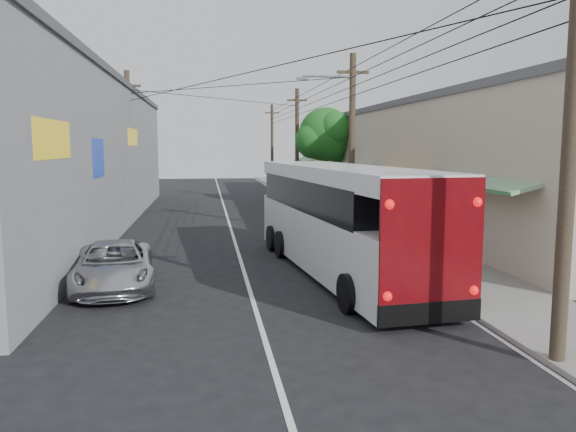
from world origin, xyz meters
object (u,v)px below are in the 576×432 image
at_px(jeepney, 114,266).
at_px(parked_suv, 320,221).
at_px(coach_bus, 339,218).
at_px(parked_car_far, 286,190).
at_px(pedestrian_far, 428,227).
at_px(parked_car_mid, 300,201).
at_px(pedestrian_near, 410,217).

distance_m(jeepney, parked_suv, 10.99).
bearing_deg(parked_suv, coach_bus, -97.09).
relative_size(coach_bus, jeepney, 2.56).
height_order(coach_bus, parked_suv, coach_bus).
height_order(coach_bus, parked_car_far, coach_bus).
bearing_deg(jeepney, parked_car_far, 64.14).
xyz_separation_m(parked_suv, pedestrian_far, (3.80, -2.99, 0.07)).
distance_m(parked_car_mid, pedestrian_far, 13.45).
relative_size(jeepney, pedestrian_near, 2.50).
distance_m(pedestrian_near, pedestrian_far, 1.39).
height_order(jeepney, parked_car_mid, parked_car_mid).
distance_m(coach_bus, jeepney, 6.95).
distance_m(jeepney, pedestrian_far, 12.43).
height_order(coach_bus, pedestrian_far, coach_bus).
xyz_separation_m(parked_suv, parked_car_far, (0.80, 16.31, 0.07)).
height_order(parked_car_mid, parked_car_far, parked_car_far).
relative_size(parked_car_mid, pedestrian_near, 2.08).
relative_size(parked_car_far, pedestrian_near, 2.67).
xyz_separation_m(coach_bus, jeepney, (-6.79, -0.99, -1.12)).
bearing_deg(pedestrian_near, jeepney, 46.84).
bearing_deg(parked_car_mid, parked_suv, -97.61).
xyz_separation_m(jeepney, parked_suv, (7.60, 7.93, 0.10)).
height_order(pedestrian_near, pedestrian_far, pedestrian_near).
height_order(jeepney, pedestrian_near, pedestrian_near).
bearing_deg(jeepney, parked_car_mid, 58.31).
bearing_deg(pedestrian_near, coach_bus, 68.08).
xyz_separation_m(coach_bus, parked_car_mid, (1.61, 17.07, -1.10)).
bearing_deg(jeepney, pedestrian_far, 16.70).
relative_size(parked_suv, parked_car_mid, 1.32).
bearing_deg(parked_car_far, jeepney, -107.66).
bearing_deg(pedestrian_far, parked_car_far, -68.19).
relative_size(parked_suv, parked_car_far, 1.03).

